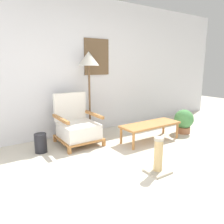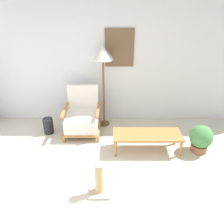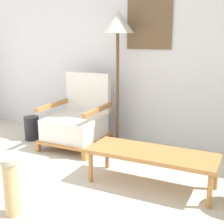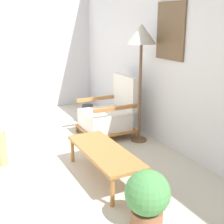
% 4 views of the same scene
% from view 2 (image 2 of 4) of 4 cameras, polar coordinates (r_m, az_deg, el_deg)
% --- Properties ---
extents(ground_plane, '(14.00, 14.00, 0.00)m').
position_cam_2_polar(ground_plane, '(2.99, -3.45, -24.38)').
color(ground_plane, beige).
extents(wall_back, '(8.00, 0.09, 2.70)m').
position_cam_2_polar(wall_back, '(4.46, -2.24, 13.96)').
color(wall_back, silver).
rests_on(wall_back, ground_plane).
extents(armchair, '(0.69, 0.73, 0.89)m').
position_cam_2_polar(armchair, '(4.33, -7.88, -1.41)').
color(armchair, '#B2753D').
rests_on(armchair, ground_plane).
extents(floor_lamp, '(0.40, 0.40, 1.64)m').
position_cam_2_polar(floor_lamp, '(4.18, -2.54, 14.18)').
color(floor_lamp, brown).
rests_on(floor_lamp, ground_plane).
extents(coffee_table, '(1.17, 0.43, 0.33)m').
position_cam_2_polar(coffee_table, '(3.80, 9.05, -6.12)').
color(coffee_table, '#B2753D').
rests_on(coffee_table, ground_plane).
extents(vase, '(0.19, 0.19, 0.31)m').
position_cam_2_polar(vase, '(4.49, -16.44, -3.50)').
color(vase, black).
rests_on(vase, ground_plane).
extents(potted_plant, '(0.39, 0.39, 0.49)m').
position_cam_2_polar(potted_plant, '(4.03, 22.03, -6.33)').
color(potted_plant, '#935B3D').
rests_on(potted_plant, ground_plane).
extents(scratching_post, '(0.28, 0.28, 0.48)m').
position_cam_2_polar(scratching_post, '(3.06, -3.48, -17.70)').
color(scratching_post, '#B2A893').
rests_on(scratching_post, ground_plane).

